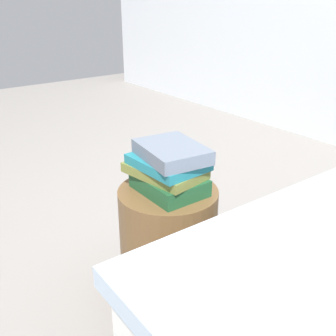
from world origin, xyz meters
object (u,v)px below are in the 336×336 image
Objects in this scene: side_table at (168,241)px; book_slate at (172,152)px; book_teal at (168,162)px; book_olive at (165,171)px; book_forest at (170,183)px.

book_slate is at bearing 29.53° from side_table.
side_table is 0.32m from book_teal.
book_slate reaches higher than book_olive.
book_olive is (-0.02, -0.01, 0.05)m from book_forest.
book_olive reaches higher than side_table.
book_olive is 0.08m from book_slate.
book_slate is at bearing 32.28° from book_teal.
side_table is at bearing -163.78° from book_forest.
book_forest is 0.12m from book_slate.
book_forest is 0.05m from book_olive.
book_teal is (0.00, -0.00, 0.32)m from side_table.
book_olive is 1.09× the size of book_slate.
book_forest is 0.08m from book_teal.
side_table is at bearing 148.07° from book_teal.
side_table is 1.74× the size of book_slate.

